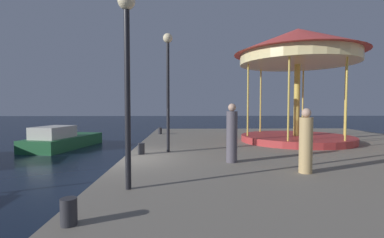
% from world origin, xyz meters
% --- Properties ---
extents(ground_plane, '(120.00, 120.00, 0.00)m').
position_xyz_m(ground_plane, '(0.00, 0.00, 0.00)').
color(ground_plane, black).
extents(quay_dock, '(14.56, 23.35, 0.80)m').
position_xyz_m(quay_dock, '(7.28, 0.00, 0.40)').
color(quay_dock, gray).
rests_on(quay_dock, ground).
extents(motorboat_green, '(3.20, 5.53, 1.37)m').
position_xyz_m(motorboat_green, '(-5.30, 7.38, 0.51)').
color(motorboat_green, '#236638').
rests_on(motorboat_green, ground).
extents(carousel, '(6.09, 6.09, 5.46)m').
position_xyz_m(carousel, '(7.55, 3.97, 4.88)').
color(carousel, '#B23333').
rests_on(carousel, quay_dock).
extents(lamp_post_near_edge, '(0.36, 0.36, 4.08)m').
position_xyz_m(lamp_post_near_edge, '(0.90, -3.50, 3.61)').
color(lamp_post_near_edge, black).
rests_on(lamp_post_near_edge, quay_dock).
extents(lamp_post_mid_promenade, '(0.36, 0.36, 4.47)m').
position_xyz_m(lamp_post_mid_promenade, '(1.46, 1.17, 3.84)').
color(lamp_post_mid_promenade, black).
rests_on(lamp_post_mid_promenade, quay_dock).
extents(bollard_north, '(0.24, 0.24, 0.40)m').
position_xyz_m(bollard_north, '(0.51, 0.70, 1.00)').
color(bollard_north, '#2D2D33').
rests_on(bollard_north, quay_dock).
extents(bollard_center, '(0.24, 0.24, 0.40)m').
position_xyz_m(bollard_center, '(0.37, -5.24, 1.00)').
color(bollard_center, '#2D2D33').
rests_on(bollard_center, quay_dock).
extents(bollard_south, '(0.24, 0.24, 0.40)m').
position_xyz_m(bollard_south, '(0.56, 7.79, 1.00)').
color(bollard_south, '#2D2D33').
rests_on(bollard_south, quay_dock).
extents(person_by_the_water, '(0.34, 0.34, 1.83)m').
position_xyz_m(person_by_the_water, '(3.55, -0.81, 1.66)').
color(person_by_the_water, '#514C56').
rests_on(person_by_the_water, quay_dock).
extents(person_mid_promenade, '(0.34, 0.34, 1.69)m').
position_xyz_m(person_mid_promenade, '(5.24, -2.22, 1.59)').
color(person_mid_promenade, tan).
rests_on(person_mid_promenade, quay_dock).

